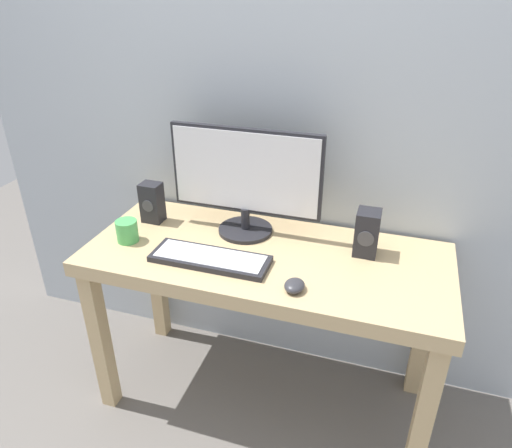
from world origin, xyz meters
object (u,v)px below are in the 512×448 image
speaker_left (152,202)px  coffee_mug (127,231)px  desk (265,274)px  speaker_right (367,233)px  mouse (295,286)px  monitor (246,179)px  keyboard_primary (210,259)px

speaker_left → coffee_mug: bearing=-93.8°
desk → speaker_left: bearing=168.6°
speaker_right → desk: bearing=-162.4°
mouse → speaker_left: bearing=158.0°
monitor → keyboard_primary: 0.35m
monitor → speaker_right: 0.52m
desk → speaker_right: 0.43m
keyboard_primary → mouse: bearing=-13.1°
mouse → speaker_right: (0.20, 0.32, 0.07)m
speaker_right → mouse: bearing=-122.4°
monitor → keyboard_primary: bearing=-100.6°
keyboard_primary → mouse: 0.35m
desk → coffee_mug: size_ratio=15.66×
monitor → mouse: size_ratio=7.28×
desk → monitor: size_ratio=2.27×
monitor → speaker_left: 0.44m
monitor → mouse: monitor is taller
monitor → keyboard_primary: size_ratio=1.38×
keyboard_primary → monitor: bearing=79.4°
desk → speaker_left: (-0.54, 0.11, 0.19)m
keyboard_primary → speaker_left: size_ratio=2.57×
monitor → keyboard_primary: (-0.05, -0.27, -0.22)m
speaker_right → coffee_mug: speaker_right is taller
coffee_mug → mouse: bearing=-9.6°
mouse → keyboard_primary: bearing=168.7°
desk → mouse: (0.16, -0.20, 0.12)m
desk → speaker_left: speaker_left is taller
mouse → speaker_right: 0.38m
mouse → speaker_left: size_ratio=0.49×
keyboard_primary → speaker_left: bearing=147.5°
desk → keyboard_primary: bearing=-145.9°
mouse → speaker_right: speaker_right is taller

